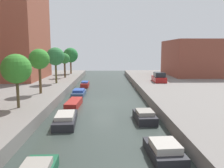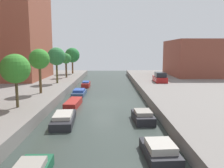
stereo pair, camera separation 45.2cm
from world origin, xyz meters
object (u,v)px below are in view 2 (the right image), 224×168
at_px(apartment_tower_far, 13,15).
at_px(street_tree_5, 72,55).
at_px(low_block_right, 195,58).
at_px(moored_boat_right_2, 143,117).
at_px(street_tree_2, 39,59).
at_px(moored_boat_left_1, 64,119).
at_px(street_tree_3, 56,57).
at_px(moored_boat_left_4, 86,84).
at_px(moored_boat_left_3, 79,92).
at_px(street_tree_1, 15,69).
at_px(moored_boat_left_2, 73,103).
at_px(moored_boat_right_1, 160,151).
at_px(parked_car, 160,78).
at_px(street_tree_4, 66,59).

xyz_separation_m(apartment_tower_far, street_tree_5, (8.64, 8.69, -7.08)).
height_order(apartment_tower_far, low_block_right, apartment_tower_far).
bearing_deg(moored_boat_right_2, street_tree_2, 144.75).
xyz_separation_m(apartment_tower_far, moored_boat_left_1, (12.99, -22.46, -11.65)).
height_order(street_tree_3, moored_boat_left_4, street_tree_3).
bearing_deg(apartment_tower_far, moored_boat_left_3, -39.16).
bearing_deg(street_tree_3, street_tree_1, -90.00).
bearing_deg(moored_boat_left_2, street_tree_5, 99.38).
distance_m(street_tree_2, moored_boat_right_1, 18.58).
relative_size(street_tree_3, parked_car, 1.32).
xyz_separation_m(street_tree_2, parked_car, (16.15, 9.58, -3.31)).
distance_m(moored_boat_left_1, moored_boat_left_3, 12.20).
height_order(street_tree_2, moored_boat_right_1, street_tree_2).
xyz_separation_m(low_block_right, street_tree_4, (-25.36, -3.78, -0.08)).
relative_size(low_block_right, street_tree_4, 2.92).
xyz_separation_m(moored_boat_left_2, moored_boat_left_3, (-0.23, 6.46, -0.01)).
bearing_deg(apartment_tower_far, moored_boat_right_1, -55.55).
height_order(street_tree_1, street_tree_4, street_tree_1).
xyz_separation_m(street_tree_4, moored_boat_right_2, (10.94, -23.48, -4.01)).
xyz_separation_m(low_block_right, moored_boat_left_4, (-21.22, -8.57, -4.11)).
xyz_separation_m(parked_car, moored_boat_left_2, (-11.95, -12.10, -1.30)).
height_order(moored_boat_left_2, moored_boat_left_3, moored_boat_left_3).
bearing_deg(street_tree_1, street_tree_3, 90.00).
bearing_deg(street_tree_2, parked_car, 30.68).
xyz_separation_m(apartment_tower_far, moored_boat_left_3, (12.61, -10.27, -11.71)).
distance_m(street_tree_2, moored_boat_left_3, 7.25).
bearing_deg(moored_boat_left_2, moored_boat_left_1, -88.53).
xyz_separation_m(low_block_right, moored_boat_left_2, (-21.16, -22.04, -4.17)).
bearing_deg(street_tree_3, street_tree_5, 90.00).
height_order(street_tree_3, moored_boat_right_2, street_tree_3).
xyz_separation_m(low_block_right, moored_boat_left_3, (-21.39, -15.58, -4.18)).
height_order(moored_boat_left_2, moored_boat_right_2, moored_boat_right_2).
xyz_separation_m(street_tree_1, street_tree_3, (0.00, 15.11, 0.65)).
xyz_separation_m(street_tree_1, moored_boat_right_1, (10.93, -7.57, -3.99)).
relative_size(apartment_tower_far, moored_boat_left_1, 4.89).
height_order(moored_boat_left_1, moored_boat_left_3, moored_boat_left_1).
relative_size(street_tree_4, moored_boat_left_4, 1.33).
height_order(apartment_tower_far, street_tree_1, apartment_tower_far).
relative_size(moored_boat_left_3, moored_boat_right_1, 1.16).
relative_size(apartment_tower_far, street_tree_5, 3.96).
bearing_deg(moored_boat_right_1, street_tree_5, 106.37).
relative_size(street_tree_1, street_tree_5, 0.84).
relative_size(parked_car, moored_boat_left_1, 0.91).
bearing_deg(street_tree_1, street_tree_5, 90.00).
distance_m(street_tree_4, street_tree_5, 7.18).
relative_size(low_block_right, moored_boat_left_1, 2.90).
relative_size(apartment_tower_far, street_tree_2, 4.27).
distance_m(apartment_tower_far, moored_boat_left_3, 20.04).
xyz_separation_m(low_block_right, street_tree_3, (-25.36, -11.16, 0.54)).
bearing_deg(parked_car, low_block_right, 47.20).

